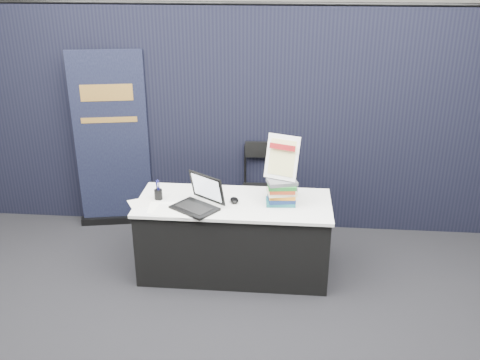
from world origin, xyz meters
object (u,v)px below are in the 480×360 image
at_px(display_table, 234,237).
at_px(book_stack_tall, 281,192).
at_px(pullup_banner, 113,151).
at_px(info_sign, 282,158).
at_px(book_stack_short, 284,191).
at_px(laptop, 195,200).
at_px(stacking_chair, 264,187).

relative_size(display_table, book_stack_tall, 6.40).
xyz_separation_m(book_stack_tall, pullup_banner, (-1.86, 0.92, 0.00)).
bearing_deg(pullup_banner, info_sign, -36.73).
height_order(display_table, book_stack_short, book_stack_short).
xyz_separation_m(info_sign, pullup_banner, (-1.86, 0.89, -0.31)).
relative_size(laptop, book_stack_tall, 1.79).
xyz_separation_m(display_table, stacking_chair, (0.25, 0.78, 0.19)).
bearing_deg(display_table, info_sign, 3.39).
bearing_deg(pullup_banner, display_table, -43.82).
bearing_deg(stacking_chair, info_sign, -79.10).
distance_m(book_stack_short, pullup_banner, 2.04).
distance_m(display_table, stacking_chair, 0.84).
bearing_deg(laptop, pullup_banner, 170.88).
xyz_separation_m(book_stack_tall, stacking_chair, (-0.19, 0.79, -0.31)).
bearing_deg(book_stack_short, stacking_chair, 109.56).
height_order(book_stack_tall, stacking_chair, stacking_chair).
xyz_separation_m(laptop, book_stack_tall, (0.77, 0.14, 0.05)).
height_order(book_stack_tall, info_sign, info_sign).
bearing_deg(stacking_chair, book_stack_short, -73.35).
distance_m(info_sign, stacking_chair, 1.00).
distance_m(pullup_banner, stacking_chair, 1.71).
relative_size(laptop, info_sign, 1.22).
height_order(display_table, info_sign, info_sign).
bearing_deg(book_stack_tall, info_sign, 90.00).
xyz_separation_m(book_stack_tall, book_stack_short, (0.03, 0.17, -0.08)).
distance_m(laptop, book_stack_short, 0.86).
bearing_deg(book_stack_tall, stacking_chair, 103.28).
relative_size(info_sign, stacking_chair, 0.41).
height_order(laptop, pullup_banner, pullup_banner).
bearing_deg(display_table, stacking_chair, 72.49).
bearing_deg(laptop, book_stack_tall, 45.13).
bearing_deg(book_stack_short, display_table, -160.00).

